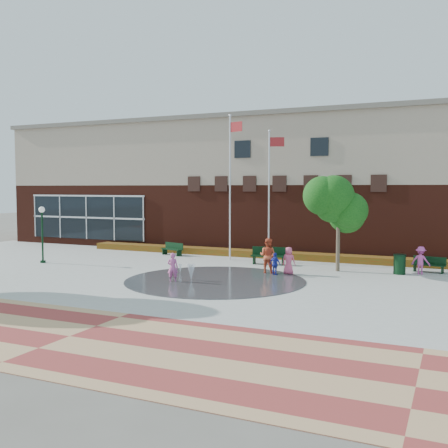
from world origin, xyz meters
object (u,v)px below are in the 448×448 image
at_px(flagpole_left, 231,180).
at_px(child_splash, 173,267).
at_px(bench_left, 172,251).
at_px(flagpole_right, 270,188).
at_px(trash_can, 400,264).

distance_m(flagpole_left, child_splash, 8.80).
bearing_deg(flagpole_left, bench_left, -167.80).
height_order(bench_left, child_splash, child_splash).
bearing_deg(bench_left, flagpole_right, 19.19).
height_order(flagpole_left, trash_can, flagpole_left).
bearing_deg(flagpole_left, child_splash, -68.47).
distance_m(flagpole_left, bench_left, 6.25).
xyz_separation_m(trash_can, child_splash, (-9.31, -6.47, 0.16)).
xyz_separation_m(flagpole_left, flagpole_right, (2.24, 0.61, -0.50)).
distance_m(bench_left, trash_can, 14.15).
relative_size(flagpole_left, flagpole_right, 1.12).
xyz_separation_m(flagpole_right, trash_can, (7.53, -1.90, -3.79)).
xyz_separation_m(bench_left, child_splash, (4.73, -8.20, 0.41)).
height_order(flagpole_right, bench_left, flagpole_right).
relative_size(flagpole_right, trash_can, 7.52).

